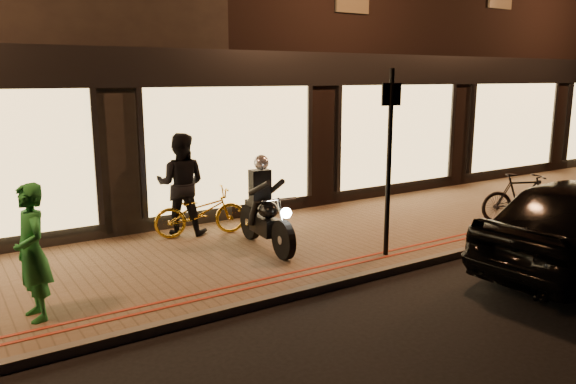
# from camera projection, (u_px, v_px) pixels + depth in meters

# --- Properties ---
(ground) EXTENTS (90.00, 90.00, 0.00)m
(ground) POSITION_uv_depth(u_px,v_px,m) (358.00, 284.00, 8.25)
(ground) COLOR black
(ground) RESTS_ON ground
(sidewalk) EXTENTS (50.00, 4.00, 0.12)m
(sidewalk) POSITION_uv_depth(u_px,v_px,m) (285.00, 246.00, 9.88)
(sidewalk) COLOR brown
(sidewalk) RESTS_ON ground
(kerb_stone) EXTENTS (50.00, 0.14, 0.12)m
(kerb_stone) POSITION_uv_depth(u_px,v_px,m) (356.00, 279.00, 8.28)
(kerb_stone) COLOR #59544C
(kerb_stone) RESTS_ON ground
(red_kerb_lines) EXTENTS (50.00, 0.26, 0.01)m
(red_kerb_lines) POSITION_uv_depth(u_px,v_px,m) (335.00, 266.00, 8.67)
(red_kerb_lines) COLOR maroon
(red_kerb_lines) RESTS_ON sidewalk
(building_row) EXTENTS (48.00, 10.11, 8.50)m
(building_row) POSITION_uv_depth(u_px,v_px,m) (142.00, 28.00, 14.78)
(building_row) COLOR black
(building_row) RESTS_ON ground
(motorcycle) EXTENTS (0.61, 1.94, 1.59)m
(motorcycle) POSITION_uv_depth(u_px,v_px,m) (265.00, 213.00, 9.48)
(motorcycle) COLOR black
(motorcycle) RESTS_ON sidewalk
(sign_post) EXTENTS (0.35, 0.09, 3.00)m
(sign_post) POSITION_uv_depth(u_px,v_px,m) (389.00, 153.00, 8.90)
(sign_post) COLOR black
(sign_post) RESTS_ON sidewalk
(bicycle_gold) EXTENTS (1.77, 0.92, 0.89)m
(bicycle_gold) POSITION_uv_depth(u_px,v_px,m) (200.00, 212.00, 10.25)
(bicycle_gold) COLOR gold
(bicycle_gold) RESTS_ON sidewalk
(bicycle_dark) EXTENTS (1.70, 1.11, 1.00)m
(bicycle_dark) POSITION_uv_depth(u_px,v_px,m) (521.00, 198.00, 11.20)
(bicycle_dark) COLOR black
(bicycle_dark) RESTS_ON sidewalk
(person_green) EXTENTS (0.48, 0.65, 1.66)m
(person_green) POSITION_uv_depth(u_px,v_px,m) (32.00, 252.00, 6.64)
(person_green) COLOR #1F7631
(person_green) RESTS_ON sidewalk
(person_dark) EXTENTS (1.16, 1.10, 1.88)m
(person_dark) POSITION_uv_depth(u_px,v_px,m) (181.00, 184.00, 10.26)
(person_dark) COLOR black
(person_dark) RESTS_ON sidewalk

